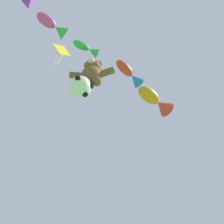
{
  "coord_description": "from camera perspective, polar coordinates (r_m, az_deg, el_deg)",
  "views": [
    {
      "loc": [
        1.97,
        -0.94,
        1.12
      ],
      "look_at": [
        1.18,
        5.38,
        10.17
      ],
      "focal_mm": 40.0,
      "sensor_mm": 36.0,
      "label": 1
    }
  ],
  "objects": [
    {
      "name": "fish_kite_tangerine",
      "position": [
        15.27,
        9.97,
        2.55
      ],
      "size": [
        2.29,
        2.37,
        1.03
      ],
      "color": "orange"
    },
    {
      "name": "soccer_ball_kite",
      "position": [
        11.61,
        -7.2,
        5.69
      ],
      "size": [
        1.15,
        1.14,
        1.06
      ],
      "color": "white"
    },
    {
      "name": "fish_kite_emerald",
      "position": [
        13.63,
        -5.69,
        14.25
      ],
      "size": [
        1.42,
        1.2,
        0.52
      ],
      "color": "green"
    },
    {
      "name": "diamond_kite",
      "position": [
        16.41,
        -11.49,
        13.46
      ],
      "size": [
        0.98,
        0.98,
        3.19
      ],
      "color": "yellow"
    },
    {
      "name": "fish_kite_magenta",
      "position": [
        12.99,
        -13.28,
        18.68
      ],
      "size": [
        1.51,
        1.53,
        0.69
      ],
      "color": "#E53F9E"
    },
    {
      "name": "teddy_bear_kite",
      "position": [
        12.72,
        -4.64,
        8.87
      ],
      "size": [
        2.32,
        1.02,
        2.35
      ],
      "color": "brown"
    },
    {
      "name": "fish_kite_crimson",
      "position": [
        14.35,
        4.15,
        8.69
      ],
      "size": [
        1.63,
        1.91,
        0.69
      ],
      "color": "red"
    }
  ]
}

